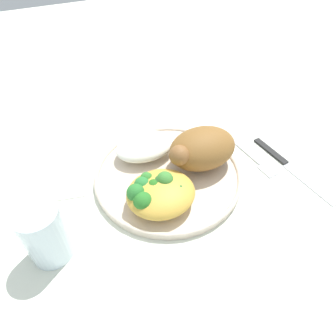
# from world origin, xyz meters

# --- Properties ---
(ground_plane) EXTENTS (2.00, 2.00, 0.00)m
(ground_plane) POSITION_xyz_m (0.00, 0.00, 0.00)
(ground_plane) COLOR silver
(plate) EXTENTS (0.26, 0.26, 0.02)m
(plate) POSITION_xyz_m (0.00, 0.00, 0.01)
(plate) COLOR beige
(plate) RESTS_ON ground_plane
(roasted_chicken) EXTENTS (0.13, 0.09, 0.07)m
(roasted_chicken) POSITION_xyz_m (-0.06, 0.00, 0.05)
(roasted_chicken) COLOR brown
(roasted_chicken) RESTS_ON plate
(rice_pile) EXTENTS (0.11, 0.08, 0.03)m
(rice_pile) POSITION_xyz_m (0.02, -0.06, 0.03)
(rice_pile) COLOR white
(rice_pile) RESTS_ON plate
(mac_cheese_with_broccoli) EXTENTS (0.11, 0.10, 0.05)m
(mac_cheese_with_broccoli) POSITION_xyz_m (0.04, 0.05, 0.04)
(mac_cheese_with_broccoli) COLOR gold
(mac_cheese_with_broccoli) RESTS_ON plate
(fork) EXTENTS (0.04, 0.14, 0.01)m
(fork) POSITION_xyz_m (-0.17, 0.01, 0.00)
(fork) COLOR silver
(fork) RESTS_ON ground_plane
(knife) EXTENTS (0.04, 0.19, 0.01)m
(knife) POSITION_xyz_m (-0.21, 0.05, 0.00)
(knife) COLOR black
(knife) RESTS_ON ground_plane
(water_glass) EXTENTS (0.06, 0.06, 0.09)m
(water_glass) POSITION_xyz_m (0.21, 0.07, 0.05)
(water_glass) COLOR silver
(water_glass) RESTS_ON ground_plane
(napkin) EXTENTS (0.12, 0.14, 0.00)m
(napkin) POSITION_xyz_m (0.18, -0.09, 0.00)
(napkin) COLOR white
(napkin) RESTS_ON ground_plane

